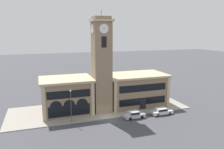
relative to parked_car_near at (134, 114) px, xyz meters
name	(u,v)px	position (x,y,z in m)	size (l,w,h in m)	color
ground_plane	(108,119)	(-5.16, 1.17, -0.77)	(300.00, 300.00, 0.00)	#424247
sidewalk_kerb	(100,108)	(-5.16, 7.66, -0.69)	(39.97, 12.97, 0.15)	gray
clock_tower	(102,66)	(-5.17, 5.75, 9.57)	(4.40, 4.40, 21.75)	#897056
town_hall_left_wing	(67,95)	(-12.56, 7.99, 3.08)	(11.19, 8.94, 7.63)	#897056
town_hall_right_wing	(135,89)	(3.90, 8.00, 3.03)	(14.53, 8.94, 7.54)	#897056
parked_car_near	(134,114)	(0.00, 0.00, 0.00)	(4.34, 2.01, 1.47)	#B2B7C1
parked_car_mid	(162,111)	(6.45, 0.00, -0.03)	(4.73, 1.94, 1.40)	silver
street_lamp	(71,102)	(-12.53, 1.68, 3.57)	(0.36, 0.36, 6.48)	#4C4C51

